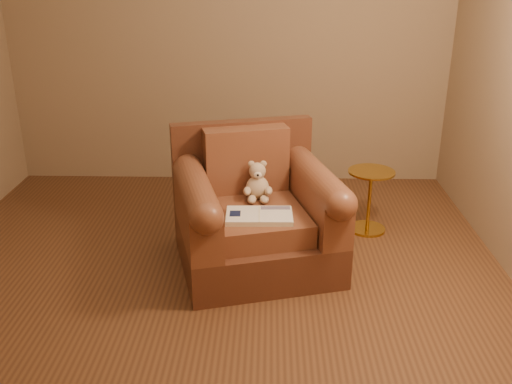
{
  "coord_description": "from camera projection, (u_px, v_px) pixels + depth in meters",
  "views": [
    {
      "loc": [
        0.38,
        -3.21,
        1.97
      ],
      "look_at": [
        0.29,
        0.25,
        0.56
      ],
      "focal_mm": 40.0,
      "sensor_mm": 36.0,
      "label": 1
    }
  ],
  "objects": [
    {
      "name": "side_table",
      "position": [
        369.0,
        199.0,
        4.39
      ],
      "size": [
        0.35,
        0.35,
        0.5
      ],
      "color": "gold",
      "rests_on": "floor"
    },
    {
      "name": "teddy_bear",
      "position": [
        258.0,
        184.0,
        3.92
      ],
      "size": [
        0.2,
        0.22,
        0.27
      ],
      "rotation": [
        0.0,
        0.0,
        0.07
      ],
      "color": "#C7AA8B",
      "rests_on": "armchair"
    },
    {
      "name": "armchair",
      "position": [
        255.0,
        215.0,
        3.9
      ],
      "size": [
        1.23,
        1.2,
        0.92
      ],
      "rotation": [
        0.0,
        0.0,
        0.26
      ],
      "color": "#572E1D",
      "rests_on": "floor"
    },
    {
      "name": "guidebook",
      "position": [
        259.0,
        216.0,
        3.64
      ],
      "size": [
        0.43,
        0.26,
        0.03
      ],
      "rotation": [
        0.0,
        0.0,
        0.02
      ],
      "color": "beige",
      "rests_on": "armchair"
    },
    {
      "name": "room",
      "position": [
        200.0,
        11.0,
        3.08
      ],
      "size": [
        4.02,
        4.02,
        2.71
      ],
      "color": "#92775A",
      "rests_on": "ground"
    },
    {
      "name": "floor",
      "position": [
        210.0,
        285.0,
        3.72
      ],
      "size": [
        4.0,
        4.0,
        0.0
      ],
      "primitive_type": "plane",
      "color": "brown",
      "rests_on": "ground"
    }
  ]
}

